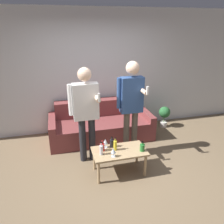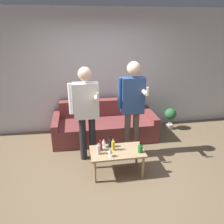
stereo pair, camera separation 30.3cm
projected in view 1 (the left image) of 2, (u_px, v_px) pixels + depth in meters
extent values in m
plane|color=#756047|center=(119.00, 176.00, 3.64)|extent=(16.00, 16.00, 0.00)
cube|color=silver|center=(95.00, 73.00, 4.89)|extent=(8.00, 0.06, 2.70)
cube|color=brown|center=(102.00, 131.00, 4.71)|extent=(1.92, 0.67, 0.41)
cube|color=brown|center=(98.00, 115.00, 5.06)|extent=(1.92, 0.26, 0.78)
cube|color=brown|center=(53.00, 132.00, 4.56)|extent=(0.14, 0.94, 0.54)
cube|color=brown|center=(145.00, 121.00, 5.04)|extent=(0.14, 0.94, 0.54)
cube|color=tan|center=(119.00, 151.00, 3.58)|extent=(0.88, 0.48, 0.03)
cylinder|color=tan|center=(99.00, 173.00, 3.40)|extent=(0.04, 0.04, 0.40)
cylinder|color=tan|center=(145.00, 165.00, 3.58)|extent=(0.04, 0.04, 0.40)
cylinder|color=tan|center=(94.00, 159.00, 3.74)|extent=(0.04, 0.04, 0.40)
cylinder|color=tan|center=(137.00, 153.00, 3.93)|extent=(0.04, 0.04, 0.40)
cylinder|color=#23752D|center=(142.00, 148.00, 3.55)|extent=(0.08, 0.08, 0.12)
cylinder|color=#23752D|center=(143.00, 143.00, 3.52)|extent=(0.03, 0.03, 0.05)
cylinder|color=black|center=(143.00, 142.00, 3.51)|extent=(0.03, 0.03, 0.01)
cylinder|color=yellow|center=(115.00, 146.00, 3.57)|extent=(0.06, 0.06, 0.16)
cylinder|color=yellow|center=(115.00, 140.00, 3.52)|extent=(0.02, 0.02, 0.06)
cylinder|color=black|center=(115.00, 138.00, 3.52)|extent=(0.02, 0.02, 0.01)
cylinder|color=#B21E1E|center=(102.00, 147.00, 3.55)|extent=(0.08, 0.08, 0.13)
cylinder|color=#B21E1E|center=(102.00, 142.00, 3.52)|extent=(0.03, 0.03, 0.05)
cylinder|color=black|center=(102.00, 141.00, 3.51)|extent=(0.03, 0.03, 0.01)
cylinder|color=black|center=(112.00, 143.00, 3.66)|extent=(0.07, 0.07, 0.13)
cylinder|color=black|center=(112.00, 138.00, 3.63)|extent=(0.03, 0.03, 0.05)
cylinder|color=black|center=(112.00, 137.00, 3.62)|extent=(0.03, 0.03, 0.01)
cylinder|color=silver|center=(101.00, 150.00, 3.44)|extent=(0.06, 0.06, 0.16)
cylinder|color=silver|center=(101.00, 144.00, 3.40)|extent=(0.02, 0.02, 0.06)
cylinder|color=black|center=(101.00, 143.00, 3.39)|extent=(0.03, 0.03, 0.01)
cylinder|color=silver|center=(105.00, 147.00, 3.67)|extent=(0.08, 0.08, 0.01)
cylinder|color=silver|center=(105.00, 146.00, 3.65)|extent=(0.01, 0.01, 0.06)
cone|color=silver|center=(105.00, 141.00, 3.62)|extent=(0.08, 0.08, 0.09)
cylinder|color=silver|center=(113.00, 156.00, 3.41)|extent=(0.07, 0.07, 0.01)
cylinder|color=silver|center=(113.00, 155.00, 3.40)|extent=(0.01, 0.01, 0.06)
cone|color=silver|center=(113.00, 151.00, 3.38)|extent=(0.08, 0.08, 0.08)
cylinder|color=#232328|center=(83.00, 140.00, 3.93)|extent=(0.12, 0.12, 0.83)
cylinder|color=#232328|center=(92.00, 139.00, 3.97)|extent=(0.12, 0.12, 0.83)
cube|color=white|center=(86.00, 101.00, 3.67)|extent=(0.43, 0.19, 0.62)
sphere|color=beige|center=(84.00, 74.00, 3.50)|extent=(0.23, 0.23, 0.23)
cylinder|color=white|center=(70.00, 100.00, 3.60)|extent=(0.08, 0.08, 0.53)
cylinder|color=beige|center=(97.00, 98.00, 3.55)|extent=(0.08, 0.28, 0.08)
cube|color=white|center=(99.00, 98.00, 3.38)|extent=(0.03, 0.03, 0.14)
cylinder|color=brown|center=(126.00, 133.00, 4.15)|extent=(0.11, 0.11, 0.86)
cylinder|color=brown|center=(134.00, 132.00, 4.18)|extent=(0.11, 0.11, 0.86)
cube|color=#2D4C84|center=(132.00, 95.00, 3.88)|extent=(0.40, 0.18, 0.65)
sphere|color=beige|center=(133.00, 68.00, 3.71)|extent=(0.24, 0.24, 0.24)
cylinder|color=#2D4C84|center=(119.00, 93.00, 3.81)|extent=(0.07, 0.07, 0.55)
cylinder|color=beige|center=(143.00, 91.00, 3.76)|extent=(0.07, 0.28, 0.07)
cube|color=white|center=(148.00, 91.00, 3.58)|extent=(0.03, 0.03, 0.14)
cylinder|color=silver|center=(163.00, 124.00, 5.39)|extent=(0.16, 0.16, 0.13)
cylinder|color=#476B38|center=(164.00, 119.00, 5.33)|extent=(0.02, 0.02, 0.16)
sphere|color=#286633|center=(165.00, 112.00, 5.27)|extent=(0.27, 0.27, 0.27)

